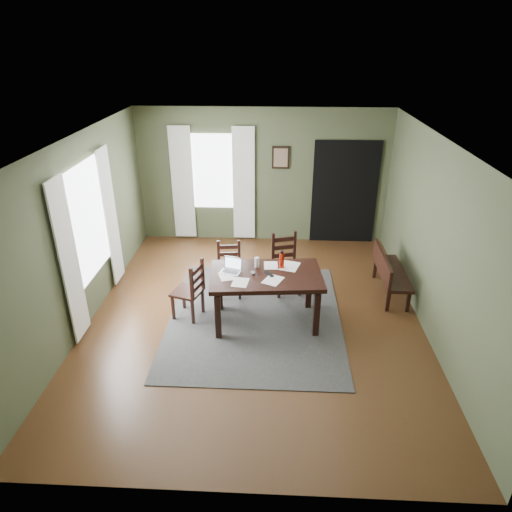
# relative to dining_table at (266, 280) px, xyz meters

# --- Properties ---
(ground) EXTENTS (5.00, 6.00, 0.01)m
(ground) POSITION_rel_dining_table_xyz_m (-0.17, 0.11, -0.72)
(ground) COLOR #492C16
(room_shell) EXTENTS (5.02, 6.02, 2.71)m
(room_shell) POSITION_rel_dining_table_xyz_m (-0.17, 0.11, 1.09)
(room_shell) COLOR #444D32
(room_shell) RESTS_ON ground
(rug) EXTENTS (2.60, 3.20, 0.01)m
(rug) POSITION_rel_dining_table_xyz_m (-0.17, 0.11, -0.71)
(rug) COLOR #383838
(rug) RESTS_ON ground
(dining_table) EXTENTS (1.69, 1.11, 0.80)m
(dining_table) POSITION_rel_dining_table_xyz_m (0.00, 0.00, 0.00)
(dining_table) COLOR black
(dining_table) RESTS_ON rug
(chair_end) EXTENTS (0.51, 0.51, 0.94)m
(chair_end) POSITION_rel_dining_table_xyz_m (-1.14, 0.07, -0.25)
(chair_end) COLOR black
(chair_end) RESTS_ON rug
(chair_back_left) EXTENTS (0.44, 0.44, 0.90)m
(chair_back_left) POSITION_rel_dining_table_xyz_m (-0.62, 0.80, -0.27)
(chair_back_left) COLOR black
(chair_back_left) RESTS_ON rug
(chair_back_right) EXTENTS (0.54, 0.54, 1.00)m
(chair_back_right) POSITION_rel_dining_table_xyz_m (0.30, 0.96, -0.23)
(chair_back_right) COLOR black
(chair_back_right) RESTS_ON rug
(bench) EXTENTS (0.41, 1.28, 0.72)m
(bench) POSITION_rel_dining_table_xyz_m (1.99, 0.94, -0.28)
(bench) COLOR black
(bench) RESTS_ON ground
(laptop) EXTENTS (0.34, 0.30, 0.20)m
(laptop) POSITION_rel_dining_table_xyz_m (-0.50, 0.07, 0.15)
(laptop) COLOR #B7B7BC
(laptop) RESTS_ON dining_table
(computer_mouse) EXTENTS (0.07, 0.10, 0.03)m
(computer_mouse) POSITION_rel_dining_table_xyz_m (-0.19, -0.01, 0.11)
(computer_mouse) COLOR #3F3F42
(computer_mouse) RESTS_ON dining_table
(tv_remote) EXTENTS (0.15, 0.18, 0.02)m
(tv_remote) POSITION_rel_dining_table_xyz_m (0.04, -0.02, 0.11)
(tv_remote) COLOR black
(tv_remote) RESTS_ON dining_table
(drinking_glass) EXTENTS (0.08, 0.08, 0.15)m
(drinking_glass) POSITION_rel_dining_table_xyz_m (-0.14, 0.21, 0.18)
(drinking_glass) COLOR silver
(drinking_glass) RESTS_ON dining_table
(water_bottle) EXTENTS (0.10, 0.10, 0.27)m
(water_bottle) POSITION_rel_dining_table_xyz_m (0.22, 0.21, 0.22)
(water_bottle) COLOR #B3200D
(water_bottle) RESTS_ON dining_table
(paper_a) EXTENTS (0.28, 0.32, 0.00)m
(paper_a) POSITION_rel_dining_table_xyz_m (-0.56, -0.10, 0.10)
(paper_a) COLOR white
(paper_a) RESTS_ON dining_table
(paper_b) EXTENTS (0.34, 0.37, 0.00)m
(paper_b) POSITION_rel_dining_table_xyz_m (0.10, -0.18, 0.10)
(paper_b) COLOR white
(paper_b) RESTS_ON dining_table
(paper_c) EXTENTS (0.21, 0.27, 0.00)m
(paper_c) POSITION_rel_dining_table_xyz_m (0.06, 0.27, 0.10)
(paper_c) COLOR white
(paper_c) RESTS_ON dining_table
(paper_d) EXTENTS (0.34, 0.39, 0.00)m
(paper_d) POSITION_rel_dining_table_xyz_m (0.34, 0.26, 0.10)
(paper_d) COLOR white
(paper_d) RESTS_ON dining_table
(paper_e) EXTENTS (0.25, 0.30, 0.00)m
(paper_e) POSITION_rel_dining_table_xyz_m (-0.35, -0.27, 0.10)
(paper_e) COLOR white
(paper_e) RESTS_ON dining_table
(window_left) EXTENTS (0.01, 1.30, 1.70)m
(window_left) POSITION_rel_dining_table_xyz_m (-2.64, 0.31, 0.73)
(window_left) COLOR white
(window_left) RESTS_ON ground
(window_back) EXTENTS (1.00, 0.01, 1.50)m
(window_back) POSITION_rel_dining_table_xyz_m (-1.17, 3.08, 0.73)
(window_back) COLOR white
(window_back) RESTS_ON ground
(curtain_left_near) EXTENTS (0.03, 0.48, 2.30)m
(curtain_left_near) POSITION_rel_dining_table_xyz_m (-2.61, -0.51, 0.48)
(curtain_left_near) COLOR silver
(curtain_left_near) RESTS_ON ground
(curtain_left_far) EXTENTS (0.03, 0.48, 2.30)m
(curtain_left_far) POSITION_rel_dining_table_xyz_m (-2.61, 1.13, 0.48)
(curtain_left_far) COLOR silver
(curtain_left_far) RESTS_ON ground
(curtain_back_left) EXTENTS (0.44, 0.03, 2.30)m
(curtain_back_left) POSITION_rel_dining_table_xyz_m (-1.79, 3.05, 0.48)
(curtain_back_left) COLOR silver
(curtain_back_left) RESTS_ON ground
(curtain_back_right) EXTENTS (0.44, 0.03, 2.30)m
(curtain_back_right) POSITION_rel_dining_table_xyz_m (-0.55, 3.05, 0.48)
(curtain_back_right) COLOR silver
(curtain_back_right) RESTS_ON ground
(framed_picture) EXTENTS (0.34, 0.03, 0.44)m
(framed_picture) POSITION_rel_dining_table_xyz_m (0.18, 3.08, 1.03)
(framed_picture) COLOR black
(framed_picture) RESTS_ON ground
(doorway_back) EXTENTS (1.30, 0.03, 2.10)m
(doorway_back) POSITION_rel_dining_table_xyz_m (1.48, 3.08, 0.33)
(doorway_back) COLOR black
(doorway_back) RESTS_ON ground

